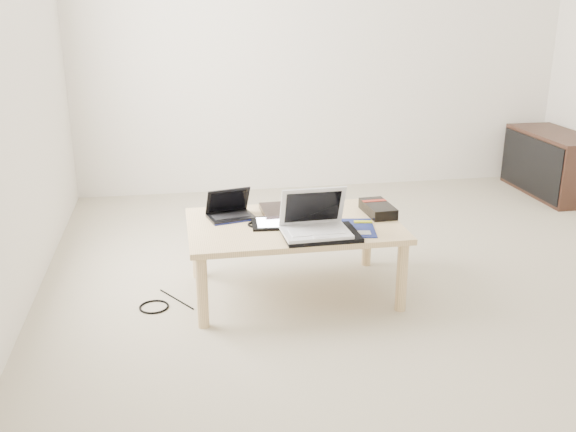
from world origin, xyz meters
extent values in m
plane|color=beige|center=(0.00, 0.00, 0.00)|extent=(4.00, 4.00, 0.00)
cube|color=white|center=(0.00, 2.05, 1.30)|extent=(4.00, 0.10, 2.60)
cube|color=#E2BD88|center=(-0.63, -0.01, 0.39)|extent=(1.10, 0.70, 0.03)
cylinder|color=#E2BD88|center=(-1.13, -0.31, 0.18)|extent=(0.06, 0.06, 0.37)
cylinder|color=#E2BD88|center=(-0.13, -0.31, 0.18)|extent=(0.06, 0.06, 0.37)
cylinder|color=#E2BD88|center=(-1.13, 0.29, 0.18)|extent=(0.06, 0.06, 0.37)
cylinder|color=#E2BD88|center=(-0.13, 0.29, 0.18)|extent=(0.06, 0.06, 0.37)
cube|color=#3A2117|center=(1.78, 1.45, 0.25)|extent=(0.40, 0.90, 0.50)
cube|color=black|center=(1.58, 1.45, 0.25)|extent=(0.02, 0.86, 0.44)
cube|color=black|center=(-0.62, 0.16, 0.42)|extent=(0.31, 0.26, 0.03)
cube|color=black|center=(-0.95, 0.13, 0.41)|extent=(0.27, 0.21, 0.01)
cube|color=black|center=(-0.94, 0.12, 0.42)|extent=(0.21, 0.13, 0.00)
cube|color=black|center=(-0.93, 0.07, 0.42)|extent=(0.06, 0.03, 0.00)
cube|color=black|center=(-0.96, 0.17, 0.49)|extent=(0.25, 0.13, 0.15)
cube|color=black|center=(-0.95, 0.17, 0.48)|extent=(0.21, 0.10, 0.12)
cube|color=#0E154F|center=(-0.93, 0.05, 0.40)|extent=(0.23, 0.06, 0.01)
cube|color=black|center=(-0.72, -0.01, 0.41)|extent=(0.28, 0.22, 0.01)
cube|color=white|center=(-0.72, -0.01, 0.41)|extent=(0.22, 0.17, 0.00)
cube|color=silver|center=(-0.54, -0.01, 0.41)|extent=(0.10, 0.25, 0.02)
cube|color=#9A999F|center=(-0.54, -0.01, 0.42)|extent=(0.08, 0.20, 0.00)
cube|color=black|center=(-0.53, -0.22, 0.41)|extent=(0.37, 0.27, 0.02)
cube|color=silver|center=(-0.56, -0.24, 0.43)|extent=(0.33, 0.24, 0.02)
cube|color=white|center=(-0.56, -0.24, 0.44)|extent=(0.27, 0.13, 0.00)
cube|color=silver|center=(-0.56, -0.33, 0.44)|extent=(0.07, 0.03, 0.00)
cube|color=silver|center=(-0.56, -0.17, 0.54)|extent=(0.33, 0.10, 0.21)
cube|color=black|center=(-0.56, -0.17, 0.54)|extent=(0.28, 0.08, 0.17)
cube|color=#0C1452|center=(-0.35, -0.14, 0.40)|extent=(0.27, 0.32, 0.01)
cube|color=silver|center=(-0.37, -0.10, 0.41)|extent=(0.05, 0.05, 0.01)
cube|color=yellow|center=(-0.27, -0.07, 0.41)|extent=(0.09, 0.03, 0.01)
cube|color=yellow|center=(-0.28, -0.09, 0.41)|extent=(0.09, 0.03, 0.01)
cube|color=silver|center=(-0.35, -0.21, 0.41)|extent=(0.13, 0.03, 0.01)
cube|color=silver|center=(-0.35, -0.23, 0.41)|extent=(0.13, 0.03, 0.01)
cube|color=silver|center=(-0.35, -0.25, 0.41)|extent=(0.13, 0.03, 0.01)
cube|color=black|center=(-0.42, -0.18, 0.41)|extent=(0.03, 0.03, 0.01)
cube|color=black|center=(-0.15, 0.06, 0.43)|extent=(0.14, 0.27, 0.06)
cube|color=maroon|center=(-0.15, 0.12, 0.46)|extent=(0.13, 0.04, 0.00)
torus|color=black|center=(-0.83, -0.01, 0.41)|extent=(0.11, 0.11, 0.01)
torus|color=black|center=(-1.37, -0.06, 0.01)|extent=(0.17, 0.17, 0.01)
cylinder|color=black|center=(-1.26, 0.01, 0.00)|extent=(0.17, 0.27, 0.01)
camera|label=1|loc=(-1.22, -3.11, 1.51)|focal=40.00mm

